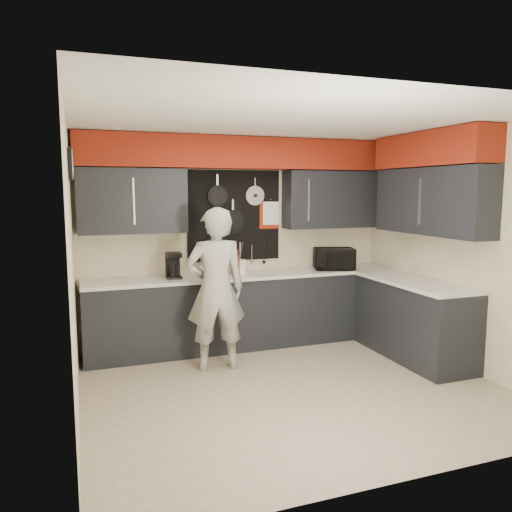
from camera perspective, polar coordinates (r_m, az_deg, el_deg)
name	(u,v)px	position (r m, az deg, el deg)	size (l,w,h in m)	color
ground	(292,387)	(5.16, 4.08, -14.70)	(4.00, 4.00, 0.00)	tan
back_wall_assembly	(242,185)	(6.27, -1.64, 8.09)	(4.00, 0.36, 2.60)	#F4EEBC
right_wall_assembly	(435,191)	(5.98, 19.78, 7.03)	(0.36, 3.50, 2.60)	#F4EEBC
left_wall_assembly	(73,265)	(4.42, -20.22, -0.94)	(0.05, 3.50, 2.60)	#F4EEBC
base_cabinets	(291,312)	(6.19, 4.05, -6.43)	(3.95, 2.20, 0.92)	black
microwave	(334,259)	(6.58, 8.91, -0.32)	(0.50, 0.34, 0.28)	black
knife_block	(235,265)	(6.14, -2.40, -0.99)	(0.11, 0.11, 0.24)	#3E2913
utensil_crock	(241,267)	(6.18, -1.76, -1.22)	(0.14, 0.14, 0.18)	silver
coffee_maker	(173,265)	(5.95, -9.44, -0.98)	(0.17, 0.21, 0.31)	black
person	(216,289)	(5.41, -4.63, -3.82)	(0.65, 0.43, 1.77)	#A6A6A4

